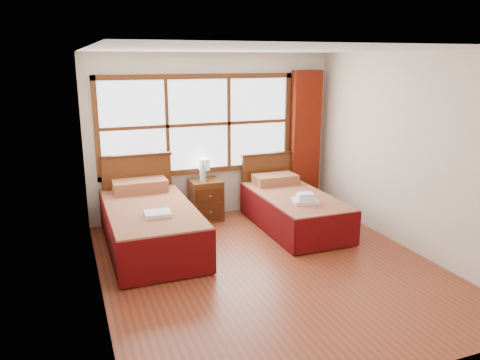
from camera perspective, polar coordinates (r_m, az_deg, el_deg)
name	(u,v)px	position (r m, az deg, el deg)	size (l,w,h in m)	color
floor	(270,267)	(5.90, 3.63, -10.54)	(4.50, 4.50, 0.00)	brown
ceiling	(273,49)	(5.35, 4.09, 15.59)	(4.50, 4.50, 0.00)	white
wall_back	(213,136)	(7.55, -3.30, 5.38)	(4.00, 4.00, 0.00)	silver
wall_left	(93,180)	(5.01, -17.46, 0.00)	(4.50, 4.50, 0.00)	silver
wall_right	(410,153)	(6.56, 19.98, 3.13)	(4.50, 4.50, 0.00)	silver
window	(198,125)	(7.41, -5.08, 6.74)	(3.16, 0.06, 1.56)	white
curtain	(305,139)	(8.06, 7.97, 4.92)	(0.50, 0.16, 2.30)	maroon
bed_left	(150,223)	(6.50, -10.94, -5.14)	(1.14, 2.21, 1.11)	#3E1E0D
bed_right	(292,208)	(7.17, 6.41, -3.41)	(1.01, 2.03, 0.98)	#3E1E0D
nightstand	(206,200)	(7.47, -4.18, -2.43)	(0.48, 0.48, 0.65)	#572D13
towels_left	(158,214)	(5.96, -9.99, -4.06)	(0.34, 0.30, 0.05)	white
towels_right	(306,199)	(6.68, 8.00, -2.30)	(0.40, 0.37, 0.14)	white
lamp	(204,165)	(7.35, -4.38, 1.82)	(0.17, 0.17, 0.34)	#B9803B
bottle_near	(203,175)	(7.27, -4.50, 0.67)	(0.07, 0.07, 0.25)	#C3EBFB
bottle_far	(202,174)	(7.34, -4.71, 0.71)	(0.06, 0.06, 0.23)	#C3EBFB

